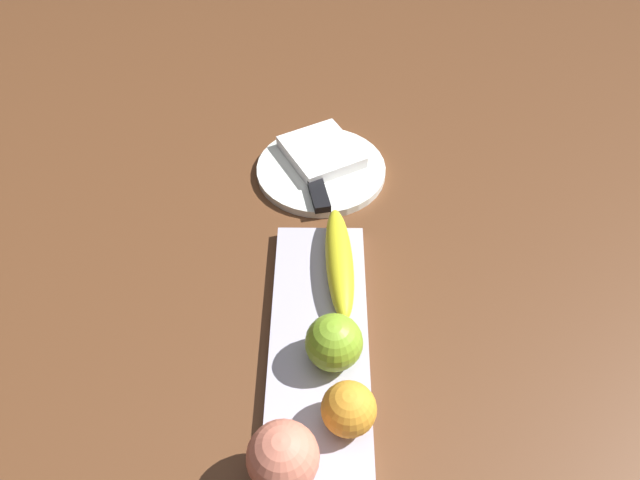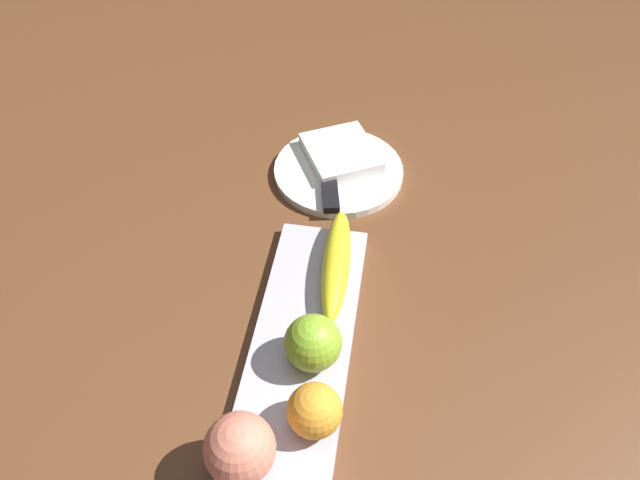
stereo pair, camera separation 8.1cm
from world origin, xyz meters
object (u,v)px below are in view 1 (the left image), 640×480
Objects in this scene: orange_near_apple at (349,409)px; folded_napkin at (321,152)px; fruit_tray at (319,380)px; apple at (334,342)px; dinner_plate at (321,170)px; banana at (339,261)px; peach at (283,457)px; knife at (315,183)px.

folded_napkin is (0.46, 0.03, -0.02)m from orange_near_apple.
fruit_tray is 0.05m from apple.
apple is at bearing -177.13° from dinner_plate.
banana is 1.63× the size of folded_napkin.
orange_near_apple is 0.52× the size of folded_napkin.
apple is 1.12× the size of orange_near_apple.
fruit_tray is 2.51× the size of banana.
knife is at bearing -3.32° from peach.
apple reaches higher than folded_napkin.
orange_near_apple is at bearing -169.28° from apple.
dinner_plate is (0.37, -0.00, -0.00)m from fruit_tray.
peach is (-0.11, 0.03, 0.05)m from fruit_tray.
knife is at bearing 168.96° from dinner_plate.
orange_near_apple reaches higher than folded_napkin.
peach reaches higher than fruit_tray.
folded_napkin is at bearing -0.00° from fruit_tray.
banana is at bearing -9.14° from fruit_tray.
apple is at bearing 172.92° from knife.
dinner_plate is 0.05m from knife.
dinner_plate is 0.03m from folded_napkin.
orange_near_apple is (-0.06, -0.03, 0.04)m from fruit_tray.
dinner_plate is at bearing 3.60° from banana.
knife is (-0.04, 0.01, 0.01)m from dinner_plate.
knife is at bearing 6.10° from orange_near_apple.
dinner_plate is at bearing 180.00° from folded_napkin.
apple reaches higher than banana.
orange_near_apple is (-0.22, -0.01, 0.01)m from banana.
dinner_plate is at bearing 4.36° from orange_near_apple.
knife reaches higher than fruit_tray.
fruit_tray reaches higher than dinner_plate.
banana is (0.16, -0.03, 0.03)m from fruit_tray.
fruit_tray is 6.42× the size of peach.
orange_near_apple is 0.33× the size of knife.
fruit_tray is 0.16m from banana.
orange_near_apple reaches higher than dinner_plate.
apple is at bearing 10.72° from orange_near_apple.
orange_near_apple is at bearing 178.59° from banana.
fruit_tray is at bearing -16.98° from peach.
knife is at bearing 8.13° from banana.
dinner_plate is (0.43, 0.03, -0.04)m from orange_near_apple.
apple is 0.37× the size of knife.
folded_napkin is 0.07m from knife.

